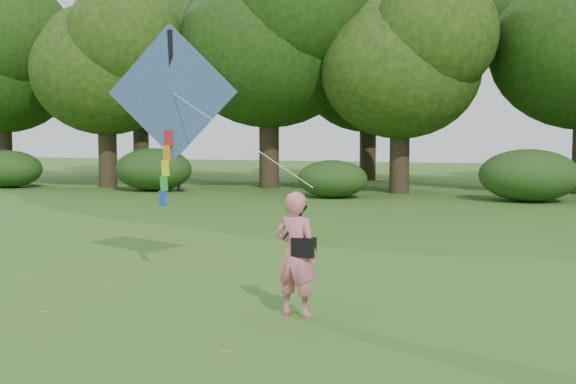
% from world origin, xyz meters
% --- Properties ---
extents(ground, '(100.00, 100.00, 0.00)m').
position_xyz_m(ground, '(0.00, 0.00, 0.00)').
color(ground, '#265114').
rests_on(ground, ground).
extents(man_kite_flyer, '(0.68, 0.51, 1.69)m').
position_xyz_m(man_kite_flyer, '(0.22, 0.06, 0.84)').
color(man_kite_flyer, '#E96D86').
rests_on(man_kite_flyer, ground).
extents(bystander_left, '(1.15, 1.12, 1.87)m').
position_xyz_m(bystander_left, '(-10.79, 17.66, 0.93)').
color(bystander_left, '#292E37').
rests_on(bystander_left, ground).
extents(crossbody_bag, '(0.43, 0.20, 0.69)m').
position_xyz_m(crossbody_bag, '(0.33, 0.03, 0.95)').
color(crossbody_bag, black).
rests_on(crossbody_bag, ground).
extents(flying_kite, '(4.19, 2.10, 3.06)m').
position_xyz_m(flying_kite, '(-2.59, 1.90, 3.08)').
color(flying_kite, '#283FAF').
rests_on(flying_kite, ground).
extents(tree_line, '(54.70, 15.30, 9.48)m').
position_xyz_m(tree_line, '(1.67, 22.88, 5.60)').
color(tree_line, '#3A2D1E').
rests_on(tree_line, ground).
extents(shrub_band, '(39.15, 3.22, 1.88)m').
position_xyz_m(shrub_band, '(-0.72, 17.60, 0.86)').
color(shrub_band, '#264919').
rests_on(shrub_band, ground).
extents(fallen_leaves, '(6.56, 10.56, 0.01)m').
position_xyz_m(fallen_leaves, '(-2.85, 1.30, 0.01)').
color(fallen_leaves, olive).
rests_on(fallen_leaves, ground).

